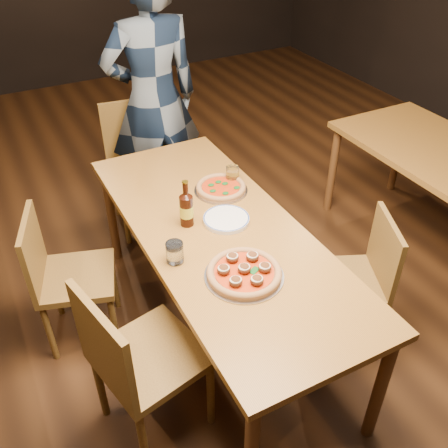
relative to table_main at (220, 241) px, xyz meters
name	(u,v)px	position (x,y,z in m)	size (l,w,h in m)	color
ground	(220,328)	(0.00, 0.00, -0.68)	(9.00, 9.00, 0.00)	black
room_shell	(218,2)	(0.00, 0.00, 1.18)	(9.00, 9.00, 9.00)	black
table_main	(220,241)	(0.00, 0.00, 0.00)	(0.80, 2.00, 0.75)	brown
chair_main_nw	(150,356)	(-0.55, -0.38, -0.20)	(0.45, 0.45, 0.96)	#563916
chair_main_sw	(77,276)	(-0.71, 0.36, -0.24)	(0.41, 0.41, 0.87)	#563916
chair_main_e	(346,280)	(0.61, -0.35, -0.26)	(0.39, 0.39, 0.84)	#563916
chair_end	(142,168)	(0.00, 1.23, -0.19)	(0.45, 0.45, 0.97)	#563916
pizza_meatball	(244,272)	(-0.06, -0.37, 0.10)	(0.37, 0.37, 0.07)	#B7B7BF
pizza_margherita	(221,188)	(0.18, 0.33, 0.09)	(0.31, 0.31, 0.04)	#B7B7BF
plate_stack	(226,219)	(0.07, 0.05, 0.08)	(0.25, 0.25, 0.02)	white
beer_bottle	(187,210)	(-0.13, 0.12, 0.16)	(0.07, 0.07, 0.26)	black
water_glass	(175,252)	(-0.30, -0.12, 0.12)	(0.08, 0.08, 0.11)	white
amber_glass	(232,174)	(0.29, 0.39, 0.12)	(0.08, 0.08, 0.10)	#976511
diner	(153,100)	(0.16, 1.32, 0.26)	(0.69, 0.45, 1.88)	black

